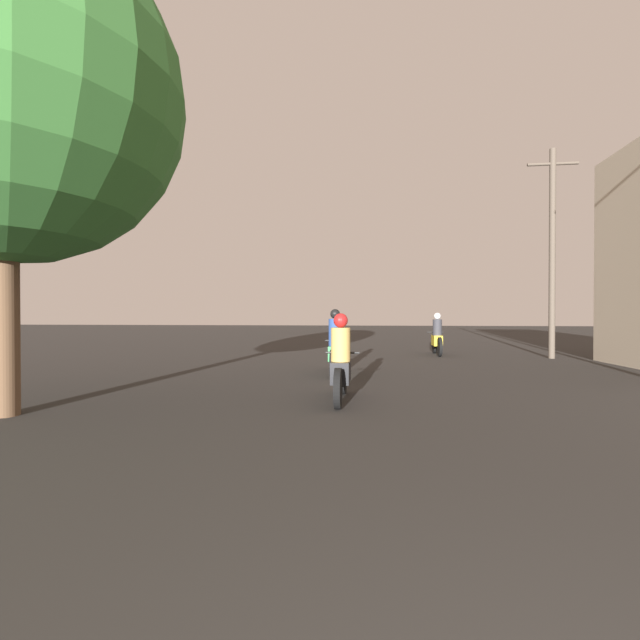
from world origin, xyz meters
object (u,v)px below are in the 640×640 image
at_px(utility_pole_far, 552,249).
at_px(motorcycle_green, 335,347).
at_px(street_tree, 3,89).
at_px(motorcycle_yellow, 437,338).
at_px(motorcycle_black, 341,365).

bearing_deg(utility_pole_far, motorcycle_green, -146.54).
distance_m(utility_pole_far, street_tree, 14.66).
bearing_deg(motorcycle_yellow, street_tree, -133.39).
height_order(utility_pole_far, street_tree, street_tree).
relative_size(utility_pole_far, street_tree, 0.97).
xyz_separation_m(utility_pole_far, street_tree, (-11.13, -9.49, 1.01)).
bearing_deg(street_tree, motorcycle_green, 49.16).
bearing_deg(utility_pole_far, street_tree, -139.55).
distance_m(motorcycle_yellow, utility_pole_far, 4.76).
height_order(motorcycle_black, utility_pole_far, utility_pole_far).
bearing_deg(motorcycle_black, motorcycle_green, 102.33).
height_order(motorcycle_green, utility_pole_far, utility_pole_far).
relative_size(motorcycle_green, street_tree, 0.30).
relative_size(motorcycle_black, street_tree, 0.26).
height_order(motorcycle_yellow, street_tree, street_tree).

